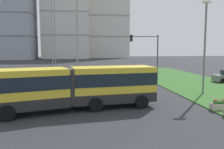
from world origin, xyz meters
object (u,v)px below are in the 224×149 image
object	(u,v)px
flower_planter_3	(219,105)
streetlight_median	(205,44)
articulated_bus	(76,87)
traffic_light_far_right	(148,50)
apartment_tower_centre	(106,8)
apartment_tower_west	(15,16)
apartment_tower_westcentre	(66,15)
car_silver_hatch	(51,82)

from	to	relation	value
flower_planter_3	streetlight_median	bearing A→B (deg)	72.09
articulated_bus	traffic_light_far_right	distance (m)	14.49
apartment_tower_centre	flower_planter_3	bearing A→B (deg)	-90.88
traffic_light_far_right	apartment_tower_centre	world-z (taller)	apartment_tower_centre
flower_planter_3	streetlight_median	distance (m)	7.57
apartment_tower_west	apartment_tower_centre	world-z (taller)	apartment_tower_centre
traffic_light_far_right	apartment_tower_centre	size ratio (longest dim) A/B	0.12
streetlight_median	apartment_tower_centre	size ratio (longest dim) A/B	0.18
articulated_bus	apartment_tower_westcentre	bearing A→B (deg)	94.46
streetlight_median	apartment_tower_west	bearing A→B (deg)	115.83
apartment_tower_westcentre	flower_planter_3	bearing A→B (deg)	-79.68
traffic_light_far_right	apartment_tower_west	bearing A→B (deg)	115.81
apartment_tower_west	apartment_tower_westcentre	bearing A→B (deg)	24.14
flower_planter_3	apartment_tower_centre	bearing A→B (deg)	89.12
articulated_bus	flower_planter_3	world-z (taller)	articulated_bus
apartment_tower_west	apartment_tower_centre	distance (m)	42.27
streetlight_median	apartment_tower_centre	bearing A→B (deg)	90.19
articulated_bus	car_silver_hatch	xyz separation A→B (m)	(-3.01, 9.53, -0.90)
traffic_light_far_right	articulated_bus	bearing A→B (deg)	-126.18
car_silver_hatch	traffic_light_far_right	world-z (taller)	traffic_light_far_right
apartment_tower_westcentre	apartment_tower_centre	bearing A→B (deg)	20.95
car_silver_hatch	articulated_bus	bearing A→B (deg)	-72.45
car_silver_hatch	apartment_tower_westcentre	bearing A→B (deg)	92.92
streetlight_median	apartment_tower_centre	xyz separation A→B (m)	(-0.32, 96.36, 19.33)
flower_planter_3	apartment_tower_westcentre	distance (m)	98.45
traffic_light_far_right	streetlight_median	bearing A→B (deg)	-63.95
streetlight_median	apartment_tower_west	xyz separation A→B (m)	(-38.88, 80.31, 12.80)
articulated_bus	apartment_tower_west	world-z (taller)	apartment_tower_west
articulated_bus	apartment_tower_westcentre	world-z (taller)	apartment_tower_westcentre
car_silver_hatch	traffic_light_far_right	bearing A→B (deg)	9.90
articulated_bus	flower_planter_3	size ratio (longest dim) A/B	10.95
traffic_light_far_right	car_silver_hatch	bearing A→B (deg)	-170.10
flower_planter_3	apartment_tower_centre	world-z (taller)	apartment_tower_centre
apartment_tower_centre	apartment_tower_west	bearing A→B (deg)	-157.40
traffic_light_far_right	apartment_tower_westcentre	size ratio (longest dim) A/B	0.15
articulated_bus	apartment_tower_westcentre	size ratio (longest dim) A/B	0.31
car_silver_hatch	traffic_light_far_right	distance (m)	12.09
car_silver_hatch	flower_planter_3	distance (m)	17.05
traffic_light_far_right	apartment_tower_west	xyz separation A→B (m)	(-35.40, 73.19, 13.48)
streetlight_median	car_silver_hatch	bearing A→B (deg)	161.04
traffic_light_far_right	streetlight_median	distance (m)	7.96
streetlight_median	apartment_tower_west	size ratio (longest dim) A/B	0.25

